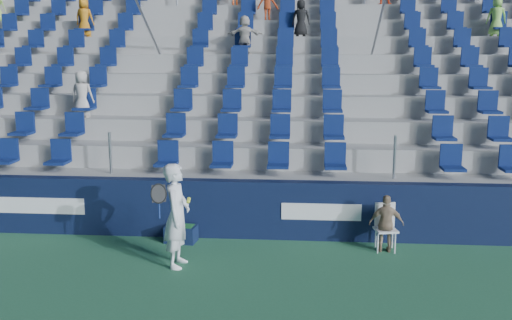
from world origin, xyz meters
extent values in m
plane|color=#2D6A46|center=(0.00, 0.00, 0.00)|extent=(70.00, 70.00, 0.00)
cube|color=#0E1735|center=(0.00, 3.15, 0.60)|extent=(24.00, 0.30, 1.20)
cube|color=white|center=(-5.00, 2.99, 0.62)|extent=(3.20, 0.02, 0.34)
cube|color=white|center=(1.50, 2.99, 0.62)|extent=(1.60, 0.02, 0.34)
cube|color=gray|center=(0.00, 3.72, 0.60)|extent=(24.00, 0.85, 1.20)
cube|color=gray|center=(0.00, 4.57, 0.85)|extent=(24.00, 0.85, 1.70)
cube|color=gray|center=(0.00, 5.42, 1.10)|extent=(24.00, 0.85, 2.20)
cube|color=gray|center=(0.00, 6.28, 1.35)|extent=(24.00, 0.85, 2.70)
cube|color=gray|center=(0.00, 7.12, 1.60)|extent=(24.00, 0.85, 3.20)
cube|color=gray|center=(0.00, 7.97, 1.85)|extent=(24.00, 0.85, 3.70)
cube|color=gray|center=(0.00, 8.82, 2.10)|extent=(24.00, 0.85, 4.20)
cube|color=gray|center=(0.00, 9.68, 2.35)|extent=(24.00, 0.85, 4.70)
cube|color=gray|center=(0.00, 10.52, 2.60)|extent=(24.00, 0.85, 5.20)
cube|color=gray|center=(0.00, 11.20, 3.10)|extent=(24.00, 0.50, 6.20)
cube|color=navy|center=(0.00, 3.72, 1.55)|extent=(16.05, 0.50, 0.70)
cube|color=navy|center=(0.00, 4.57, 2.05)|extent=(16.05, 0.50, 0.70)
cube|color=navy|center=(0.00, 5.42, 2.55)|extent=(16.05, 0.50, 0.70)
cube|color=navy|center=(0.00, 6.28, 3.05)|extent=(16.05, 0.50, 0.70)
cube|color=navy|center=(0.00, 7.12, 3.55)|extent=(16.05, 0.50, 0.70)
cube|color=navy|center=(0.00, 7.97, 4.05)|extent=(16.05, 0.50, 0.70)
cube|color=navy|center=(0.00, 8.82, 4.55)|extent=(16.05, 0.50, 0.70)
cube|color=navy|center=(0.00, 9.68, 5.05)|extent=(16.05, 0.50, 0.70)
cylinder|color=gray|center=(-3.00, 7.12, 4.35)|extent=(0.06, 7.68, 4.55)
cylinder|color=gray|center=(3.00, 7.12, 4.35)|extent=(0.06, 7.68, 4.55)
imported|color=beige|center=(-0.53, 7.92, 4.23)|extent=(0.99, 0.33, 1.06)
imported|color=#AD3817|center=(0.00, 9.62, 5.20)|extent=(0.69, 0.45, 1.01)
imported|color=#C67717|center=(-5.39, 8.77, 4.76)|extent=(0.58, 0.40, 1.13)
imported|color=#B7AEA5|center=(-4.25, 5.38, 2.77)|extent=(0.58, 0.40, 1.13)
imported|color=black|center=(1.02, 8.77, 4.72)|extent=(0.51, 0.33, 1.04)
imported|color=#88D153|center=(6.48, 8.77, 4.74)|extent=(0.56, 0.40, 1.08)
imported|color=white|center=(-1.10, 1.45, 0.94)|extent=(0.47, 0.70, 1.87)
cylinder|color=navy|center=(-1.35, 1.20, 1.09)|extent=(0.03, 0.03, 0.28)
torus|color=black|center=(-1.35, 1.20, 1.39)|extent=(0.30, 0.17, 0.28)
plane|color=#262626|center=(-1.35, 1.20, 1.39)|extent=(0.30, 0.16, 0.29)
sphere|color=#D0DE33|center=(-0.85, 1.25, 1.25)|extent=(0.07, 0.07, 0.07)
sphere|color=#D0DE33|center=(-0.85, 1.31, 1.28)|extent=(0.07, 0.07, 0.07)
cube|color=white|center=(2.72, 2.55, 0.42)|extent=(0.47, 0.47, 0.04)
cube|color=white|center=(2.72, 2.74, 0.66)|extent=(0.40, 0.11, 0.49)
cylinder|color=white|center=(2.56, 2.39, 0.20)|extent=(0.03, 0.03, 0.40)
cylinder|color=white|center=(2.89, 2.39, 0.20)|extent=(0.03, 0.03, 0.40)
cylinder|color=white|center=(2.56, 2.71, 0.20)|extent=(0.03, 0.03, 0.40)
cylinder|color=white|center=(2.89, 2.71, 0.20)|extent=(0.03, 0.03, 0.40)
imported|color=#A18467|center=(2.72, 2.50, 0.56)|extent=(0.67, 0.32, 1.12)
cube|color=#0F1B3A|center=(-1.32, 2.75, 0.17)|extent=(0.65, 0.47, 0.33)
cube|color=#1E662D|center=(-1.32, 2.75, 0.24)|extent=(0.53, 0.34, 0.20)
camera|label=1|loc=(1.08, -8.12, 3.81)|focal=40.00mm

